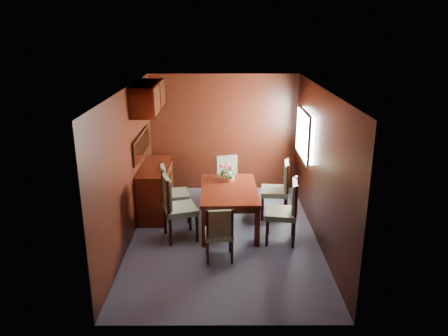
{
  "coord_description": "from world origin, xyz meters",
  "views": [
    {
      "loc": [
        -0.02,
        -6.47,
        3.29
      ],
      "look_at": [
        0.0,
        0.4,
        1.05
      ],
      "focal_mm": 35.0,
      "sensor_mm": 36.0,
      "label": 1
    }
  ],
  "objects_px": {
    "chair_right_near": "(286,208)",
    "chair_head": "(219,231)",
    "sideboard": "(156,189)",
    "chair_left_near": "(175,204)",
    "flower_centerpiece": "(226,172)",
    "dining_table": "(229,194)"
  },
  "relations": [
    {
      "from": "chair_left_near",
      "to": "chair_head",
      "type": "distance_m",
      "value": 1.01
    },
    {
      "from": "sideboard",
      "to": "chair_left_near",
      "type": "distance_m",
      "value": 1.18
    },
    {
      "from": "dining_table",
      "to": "flower_centerpiece",
      "type": "distance_m",
      "value": 0.49
    },
    {
      "from": "flower_centerpiece",
      "to": "chair_right_near",
      "type": "bearing_deg",
      "value": -45.44
    },
    {
      "from": "chair_right_near",
      "to": "chair_head",
      "type": "distance_m",
      "value": 1.21
    },
    {
      "from": "sideboard",
      "to": "chair_right_near",
      "type": "bearing_deg",
      "value": -27.79
    },
    {
      "from": "sideboard",
      "to": "flower_centerpiece",
      "type": "height_order",
      "value": "flower_centerpiece"
    },
    {
      "from": "chair_right_near",
      "to": "sideboard",
      "type": "bearing_deg",
      "value": 70.23
    },
    {
      "from": "chair_right_near",
      "to": "chair_head",
      "type": "xyz_separation_m",
      "value": [
        -1.05,
        -0.6,
        -0.1
      ]
    },
    {
      "from": "chair_right_near",
      "to": "chair_head",
      "type": "height_order",
      "value": "chair_right_near"
    },
    {
      "from": "chair_right_near",
      "to": "chair_head",
      "type": "bearing_deg",
      "value": 128.05
    },
    {
      "from": "chair_right_near",
      "to": "flower_centerpiece",
      "type": "height_order",
      "value": "chair_right_near"
    },
    {
      "from": "dining_table",
      "to": "chair_head",
      "type": "distance_m",
      "value": 1.15
    },
    {
      "from": "chair_head",
      "to": "dining_table",
      "type": "bearing_deg",
      "value": 78.02
    },
    {
      "from": "chair_left_near",
      "to": "chair_right_near",
      "type": "relative_size",
      "value": 1.05
    },
    {
      "from": "chair_right_near",
      "to": "chair_head",
      "type": "relative_size",
      "value": 1.21
    },
    {
      "from": "chair_head",
      "to": "chair_left_near",
      "type": "bearing_deg",
      "value": 131.04
    },
    {
      "from": "chair_head",
      "to": "flower_centerpiece",
      "type": "distance_m",
      "value": 1.6
    },
    {
      "from": "chair_left_near",
      "to": "chair_head",
      "type": "height_order",
      "value": "chair_left_near"
    },
    {
      "from": "dining_table",
      "to": "flower_centerpiece",
      "type": "relative_size",
      "value": 5.03
    },
    {
      "from": "dining_table",
      "to": "sideboard",
      "type": "bearing_deg",
      "value": 152.59
    },
    {
      "from": "chair_right_near",
      "to": "dining_table",
      "type": "bearing_deg",
      "value": 67.45
    }
  ]
}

